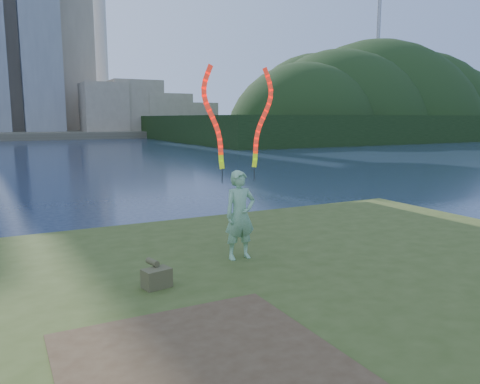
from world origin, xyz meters
TOP-DOWN VIEW (x-y plane):
  - ground at (0.00, 0.00)m, footprint 320.00×320.00m
  - grassy_knoll at (0.00, -2.30)m, footprint 20.00×18.00m
  - dirt_patch at (-2.20, -3.20)m, footprint 3.20×3.00m
  - far_shore at (0.00, 95.00)m, footprint 320.00×40.00m
  - wooded_hill at (59.57, 59.96)m, footprint 78.00×50.00m
  - woman_with_ribbons at (0.11, 0.21)m, footprint 2.12×0.44m
  - canvas_bag at (-1.92, -0.62)m, footprint 0.51×0.58m

SIDE VIEW (x-z plane):
  - ground at x=0.00m, z-range 0.00..0.00m
  - wooded_hill at x=59.57m, z-range -31.34..31.66m
  - grassy_knoll at x=0.00m, z-range -0.06..0.74m
  - far_shore at x=0.00m, z-range 0.00..1.20m
  - dirt_patch at x=-2.20m, z-range 0.80..0.82m
  - canvas_bag at x=-1.92m, z-range 0.76..1.20m
  - woman_with_ribbons at x=0.11m, z-range 0.10..4.28m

